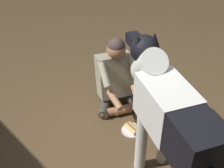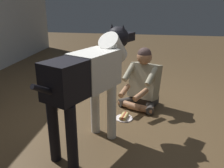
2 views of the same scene
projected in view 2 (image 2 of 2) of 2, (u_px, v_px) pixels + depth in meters
The scene contains 4 objects.
ground_plane at pixel (107, 120), 3.17m from camera, with size 15.55×15.55×0.00m, color brown.
person_sitting_on_floor at pixel (143, 83), 3.48m from camera, with size 0.73×0.62×0.86m.
large_dog at pixel (91, 74), 2.42m from camera, with size 1.41×0.74×1.23m.
hot_dog_on_plate at pixel (124, 117), 3.19m from camera, with size 0.23×0.23×0.06m.
Camera 2 is at (-2.78, -0.53, 1.50)m, focal length 39.13 mm.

